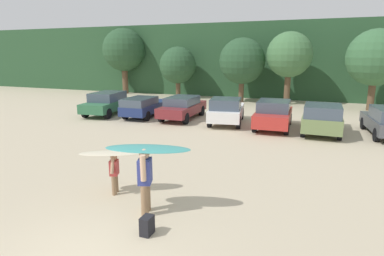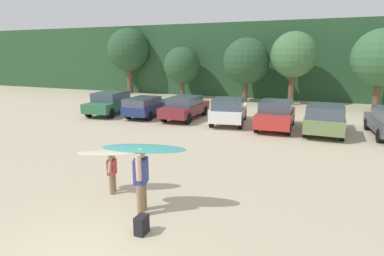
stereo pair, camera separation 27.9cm
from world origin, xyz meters
name	(u,v)px [view 2 (the right image)]	position (x,y,z in m)	size (l,w,h in m)	color
ground_plane	(77,255)	(0.00, 0.00, 0.00)	(120.00, 120.00, 0.00)	#C1B293
hillside_ridge	(284,60)	(0.00, 32.10, 3.54)	(108.00, 12.00, 7.08)	#284C2D
tree_far_right	(129,50)	(-15.12, 25.22, 4.55)	(4.42, 4.42, 6.80)	brown
tree_ridge_back	(182,65)	(-8.42, 24.08, 3.09)	(3.48, 3.48, 4.85)	brown
tree_center_left	(246,61)	(-2.06, 23.46, 3.54)	(3.96, 3.96, 5.54)	brown
tree_far_left	(294,55)	(1.85, 23.38, 4.07)	(3.70, 3.70, 5.95)	brown
tree_right	(381,58)	(8.00, 22.52, 3.88)	(4.11, 4.11, 5.96)	brown
parked_car_forest_green	(111,102)	(-9.36, 13.97, 0.83)	(2.33, 4.57, 1.56)	#2D6642
parked_car_navy	(147,106)	(-6.52, 14.14, 0.74)	(1.93, 4.64, 1.37)	navy
parked_car_maroon	(185,107)	(-3.86, 14.42, 0.78)	(1.90, 4.58, 1.46)	maroon
parked_car_white	(229,110)	(-0.78, 13.95, 0.83)	(2.48, 4.42, 1.61)	white
parked_car_red	(276,114)	(2.04, 13.71, 0.82)	(2.01, 4.12, 1.60)	#B72D28
parked_car_olive_green	(325,118)	(4.60, 13.40, 0.85)	(1.96, 4.35, 1.64)	#6B7F4C
person_adult	(141,177)	(0.29, 2.16, 1.00)	(0.45, 0.71, 1.78)	#8C6B4C
person_child	(112,171)	(-1.20, 2.93, 0.70)	(0.32, 0.61, 1.25)	#8C6B4C
surfboard_teal	(144,148)	(0.32, 2.29, 1.75)	(2.34, 1.21, 0.13)	teal
surfboard_cream	(111,153)	(-1.25, 2.97, 1.26)	(2.04, 1.38, 0.08)	beige
backpack_dropped	(142,225)	(0.83, 1.25, 0.22)	(0.24, 0.34, 0.45)	black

